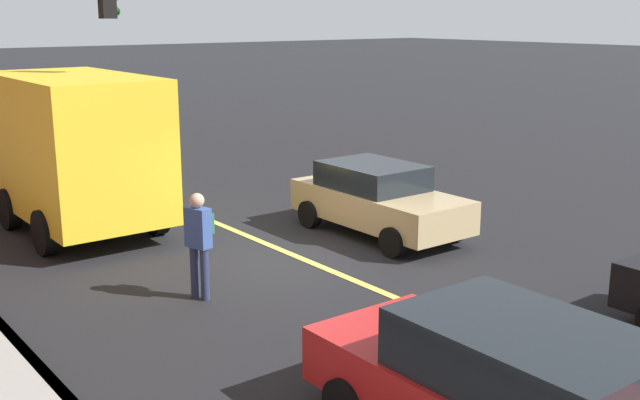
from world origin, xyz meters
name	(u,v)px	position (x,y,z in m)	size (l,w,h in m)	color
ground	(297,257)	(0.00, 0.00, 0.00)	(200.00, 200.00, 0.00)	black
lane_stripe_center	(297,257)	(0.00, 0.00, 0.01)	(80.00, 0.16, 0.01)	#D8CC4C
car_tan	(378,198)	(0.27, -2.30, 0.77)	(4.05, 1.90, 1.49)	tan
car_red	(513,393)	(-7.03, 2.35, 0.82)	(4.68, 1.99, 1.59)	red
truck_yellow	(66,147)	(4.93, 2.61, 1.74)	(6.66, 2.61, 3.34)	silver
pedestrian_with_backpack	(199,237)	(-0.82, 2.53, 1.05)	(0.47, 0.44, 1.78)	#262D4C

